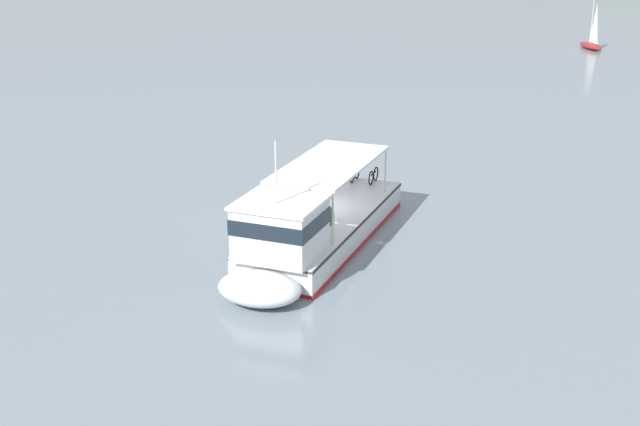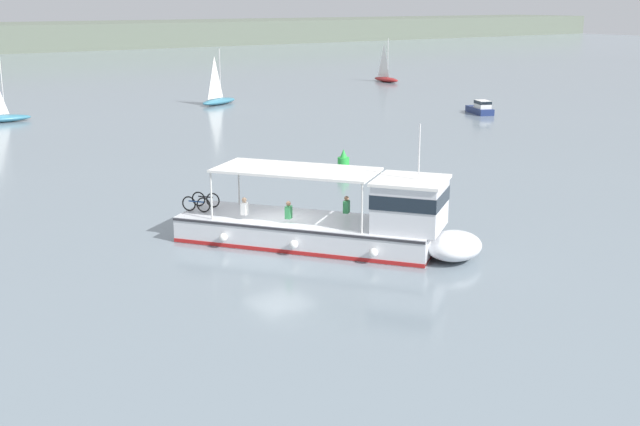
# 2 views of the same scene
# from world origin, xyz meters

# --- Properties ---
(ground_plane) EXTENTS (400.00, 400.00, 0.00)m
(ground_plane) POSITION_xyz_m (0.00, 0.00, 0.00)
(ground_plane) COLOR gray
(ferry_main) EXTENTS (9.89, 12.15, 5.32)m
(ferry_main) POSITION_xyz_m (2.11, -1.65, 1.02)
(ferry_main) COLOR silver
(ferry_main) RESTS_ON ground
(sailboat_off_stern) EXTENTS (4.96, 3.19, 5.40)m
(sailboat_off_stern) POSITION_xyz_m (20.98, 43.76, 0.54)
(sailboat_off_stern) COLOR teal
(sailboat_off_stern) RESTS_ON ground
(sailboat_near_port) EXTENTS (1.84, 4.91, 5.40)m
(sailboat_near_port) POSITION_xyz_m (49.30, 51.93, 0.54)
(sailboat_near_port) COLOR maroon
(sailboat_near_port) RESTS_ON ground
(motorboat_far_left) EXTENTS (2.61, 3.82, 1.26)m
(motorboat_far_left) POSITION_xyz_m (37.02, 23.95, 0.54)
(motorboat_far_left) COLOR navy
(motorboat_far_left) RESTS_ON ground
(sailboat_horizon_east) EXTENTS (4.89, 1.73, 5.40)m
(sailboat_horizon_east) POSITION_xyz_m (0.22, 43.71, 0.54)
(sailboat_horizon_east) COLOR teal
(sailboat_horizon_east) RESTS_ON ground
(channel_buoy) EXTENTS (0.70, 0.70, 1.40)m
(channel_buoy) POSITION_xyz_m (11.33, 10.54, 0.57)
(channel_buoy) COLOR green
(channel_buoy) RESTS_ON ground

